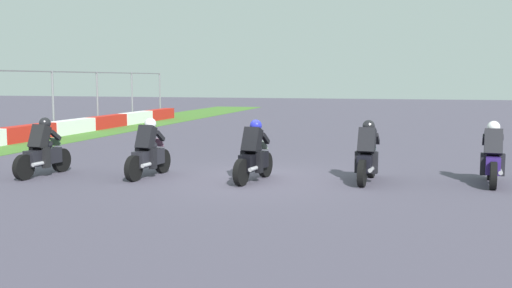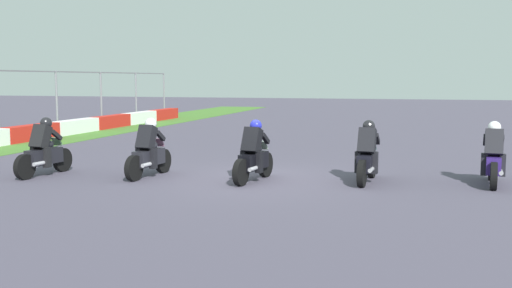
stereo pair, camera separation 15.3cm
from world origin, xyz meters
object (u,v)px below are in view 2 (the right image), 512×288
object	(u,v)px
rider_lane_c	(254,156)
rider_lane_e	(44,152)
rider_lane_b	(367,157)
rider_lane_d	(149,153)
rider_lane_a	(493,159)

from	to	relation	value
rider_lane_c	rider_lane_e	size ratio (longest dim) A/B	1.00
rider_lane_b	rider_lane_d	world-z (taller)	same
rider_lane_d	rider_lane_e	distance (m)	2.77
rider_lane_a	rider_lane_b	bearing A→B (deg)	102.69
rider_lane_a	rider_lane_b	distance (m)	2.92
rider_lane_c	rider_lane_d	distance (m)	2.76
rider_lane_b	rider_lane_e	xyz separation A→B (m)	(-1.24, 8.17, 0.00)
rider_lane_c	rider_lane_d	world-z (taller)	same
rider_lane_c	rider_lane_d	xyz separation A→B (m)	(-0.09, 2.76, 0.00)
rider_lane_d	rider_lane_e	world-z (taller)	same
rider_lane_b	rider_lane_d	distance (m)	5.50
rider_lane_b	rider_lane_a	bearing A→B (deg)	-76.83
rider_lane_d	rider_lane_e	bearing A→B (deg)	107.12
rider_lane_d	rider_lane_b	bearing A→B (deg)	-76.88
rider_lane_a	rider_lane_e	xyz separation A→B (m)	(-1.67, 11.06, 0.00)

